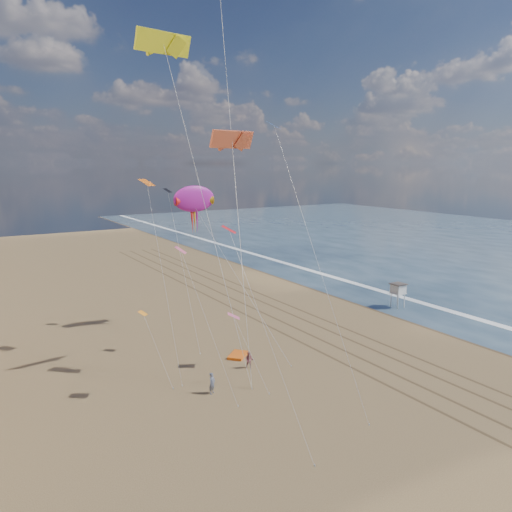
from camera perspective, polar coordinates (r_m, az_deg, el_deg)
The scene contains 11 objects.
ground at distance 43.74m, azimuth 24.90°, elevation -17.20°, with size 260.00×260.00×0.00m, color brown.
wet_sand at distance 82.30m, azimuth 8.89°, elevation -3.41°, with size 260.00×260.00×0.00m, color #42301E.
foam at distance 85.03m, azimuth 11.05°, elevation -3.03°, with size 260.00×260.00×0.00m, color white.
tracks at distance 64.91m, azimuth 3.54°, elevation -7.10°, with size 7.68×120.00×0.01m.
lifeguard_stand at distance 71.54m, azimuth 15.95°, elevation -3.65°, with size 1.89×1.89×3.41m.
grounded_kite at distance 52.58m, azimuth -2.09°, elevation -11.26°, with size 2.39×1.52×0.27m, color orange.
show_kite at distance 59.52m, azimuth -7.08°, elevation 6.46°, with size 4.84×8.83×22.12m.
kite_flyer_a at distance 44.63m, azimuth -5.04°, elevation -14.28°, with size 0.69×0.45×1.89m, color slate.
kite_flyer_b at distance 49.46m, azimuth -0.78°, elevation -11.82°, with size 0.82×0.64×1.68m, color #9B4F55.
parafoils at distance 51.70m, azimuth -6.01°, elevation 25.87°, with size 12.93×8.44×20.92m.
small_kites at distance 47.74m, azimuth -6.65°, elevation 4.15°, with size 9.99×22.25×19.23m.
Camera 1 is at (-33.32, -20.41, 19.64)m, focal length 35.00 mm.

